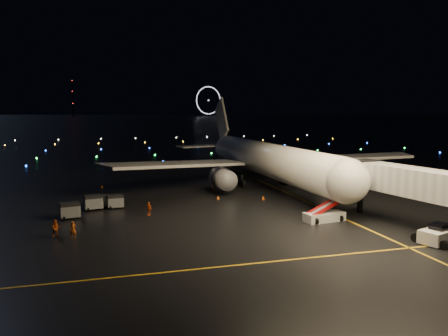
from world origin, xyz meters
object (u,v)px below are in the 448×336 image
Objects in this scene: airliner at (260,140)px; baggage_cart_2 at (102,201)px; pushback_tug at (439,233)px; belt_loader at (324,207)px; baggage_cart_1 at (93,203)px; baggage_cart_3 at (70,211)px; baggage_cart_0 at (116,202)px; crew_b at (56,228)px; crew_c at (149,209)px; crew_a at (73,230)px.

baggage_cart_2 is (-25.89, -10.61, -6.78)m from airliner.
belt_loader is at bearing 103.05° from pushback_tug.
baggage_cart_1 and baggage_cart_3 have the same top height.
baggage_cart_2 is at bearing 45.12° from baggage_cart_3.
baggage_cart_3 is at bearing 131.14° from pushback_tug.
airliner is at bearing 22.32° from baggage_cart_0.
crew_b reaches higher than baggage_cart_2.
baggage_cart_0 is 0.91× the size of baggage_cart_1.
belt_loader is 3.13× the size of baggage_cart_3.
baggage_cart_1 is (-6.45, 4.90, 0.09)m from crew_c.
airliner is at bearing 78.77° from pushback_tug.
baggage_cart_0 is at bearing 121.65° from pushback_tug.
baggage_cart_3 reaches higher than crew_c.
baggage_cart_0 reaches higher than baggage_cart_2.
baggage_cart_3 reaches higher than crew_a.
belt_loader is at bearing -33.85° from baggage_cart_0.
pushback_tug is 1.84× the size of baggage_cart_1.
baggage_cart_1 is at bearing -179.23° from baggage_cart_0.
belt_loader is (-6.56, 10.29, 0.70)m from pushback_tug.
baggage_cart_0 is at bearing 142.71° from belt_loader.
baggage_cart_1 is 1.00× the size of baggage_cart_3.
baggage_cart_0 is 0.91× the size of baggage_cart_3.
baggage_cart_0 is (4.47, 12.47, -0.01)m from crew_a.
airliner is 29.78× the size of crew_b.
crew_c is at bearing -142.85° from airliner.
pushback_tug is 2.36× the size of crew_a.
pushback_tug is 2.41× the size of crew_c.
airliner is at bearing 92.61° from crew_c.
baggage_cart_0 is 2.06m from baggage_cart_2.
airliner is 32.01× the size of crew_c.
crew_a is 0.86× the size of baggage_cart_0.
crew_b is 0.90× the size of baggage_cart_0.
belt_loader reaches higher than crew_c.
crew_a is 8.38m from baggage_cart_3.
baggage_cart_1 reaches higher than baggage_cart_0.
airliner is 26.90× the size of baggage_cart_0.
airliner is 36.23m from pushback_tug.
pushback_tug is at bearing -84.00° from airliner.
baggage_cart_2 is at bearing -175.26° from crew_c.
crew_a is 0.78× the size of baggage_cart_3.
baggage_cart_1 is (3.41, 11.45, 0.03)m from crew_b.
belt_loader reaches higher than baggage_cart_1.
airliner is 34.06m from baggage_cart_3.
crew_a is 1.86m from crew_b.
airliner is 28.92× the size of baggage_cart_2.
baggage_cart_3 is (-29.43, -15.82, -6.64)m from airliner.
belt_loader reaches higher than baggage_cart_0.
crew_a is at bearing -107.92° from baggage_cart_1.
crew_b is at bearing -121.30° from baggage_cart_0.
baggage_cart_0 is at bearing -5.55° from baggage_cart_1.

